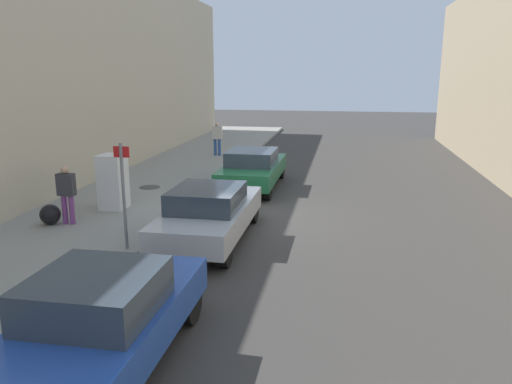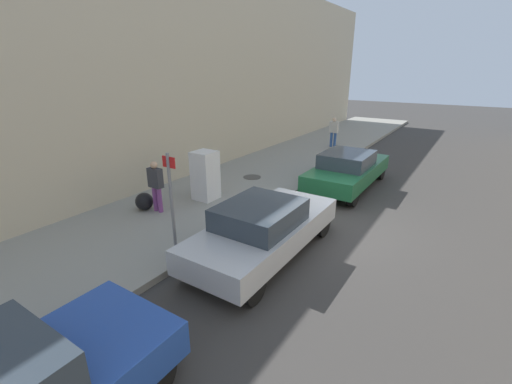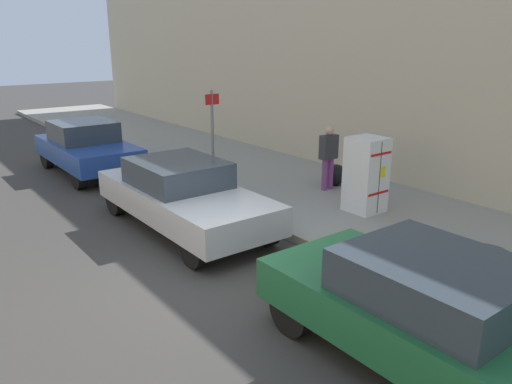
% 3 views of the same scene
% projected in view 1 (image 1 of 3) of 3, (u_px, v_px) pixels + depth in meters
% --- Properties ---
extents(ground_plane, '(80.00, 80.00, 0.00)m').
position_uv_depth(ground_plane, '(252.00, 215.00, 14.48)').
color(ground_plane, '#383533').
extents(sidewalk_slab, '(4.42, 44.00, 0.16)m').
position_uv_depth(sidewalk_slab, '(120.00, 206.00, 15.15)').
color(sidewalk_slab, gray).
rests_on(sidewalk_slab, ground).
extents(building_facade_near, '(2.37, 39.60, 8.15)m').
position_uv_depth(building_facade_near, '(5.00, 71.00, 14.79)').
color(building_facade_near, beige).
rests_on(building_facade_near, ground).
extents(discarded_refrigerator, '(0.70, 0.72, 1.59)m').
position_uv_depth(discarded_refrigerator, '(113.00, 182.00, 14.40)').
color(discarded_refrigerator, white).
rests_on(discarded_refrigerator, sidewalk_slab).
extents(manhole_cover, '(0.70, 0.70, 0.02)m').
position_uv_depth(manhole_cover, '(150.00, 187.00, 17.23)').
color(manhole_cover, '#47443F').
rests_on(manhole_cover, sidewalk_slab).
extents(street_sign_post, '(0.36, 0.07, 2.41)m').
position_uv_depth(street_sign_post, '(123.00, 190.00, 10.96)').
color(street_sign_post, slate).
rests_on(street_sign_post, sidewalk_slab).
extents(trash_bag, '(0.53, 0.53, 0.53)m').
position_uv_depth(trash_bag, '(50.00, 214.00, 13.01)').
color(trash_bag, black).
rests_on(trash_bag, sidewalk_slab).
extents(pedestrian_walking_far, '(0.46, 0.22, 1.59)m').
position_uv_depth(pedestrian_walking_far, '(217.00, 136.00, 23.64)').
color(pedestrian_walking_far, '#2D5193').
rests_on(pedestrian_walking_far, sidewalk_slab).
extents(pedestrian_standing_near, '(0.45, 0.22, 1.55)m').
position_uv_depth(pedestrian_standing_near, '(67.00, 191.00, 12.92)').
color(pedestrian_standing_near, '#7A3D7F').
rests_on(pedestrian_standing_near, sidewalk_slab).
extents(parked_hatchback_blue, '(1.79, 4.03, 1.47)m').
position_uv_depth(parked_hatchback_blue, '(104.00, 318.00, 6.86)').
color(parked_hatchback_blue, '#23479E').
rests_on(parked_hatchback_blue, ground).
extents(parked_sedan_silver, '(1.80, 4.50, 1.38)m').
position_uv_depth(parked_sedan_silver, '(209.00, 213.00, 12.14)').
color(parked_sedan_silver, silver).
rests_on(parked_sedan_silver, ground).
extents(parked_sedan_green, '(1.83, 4.61, 1.39)m').
position_uv_depth(parked_sedan_green, '(253.00, 168.00, 17.76)').
color(parked_sedan_green, '#1E6038').
rests_on(parked_sedan_green, ground).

